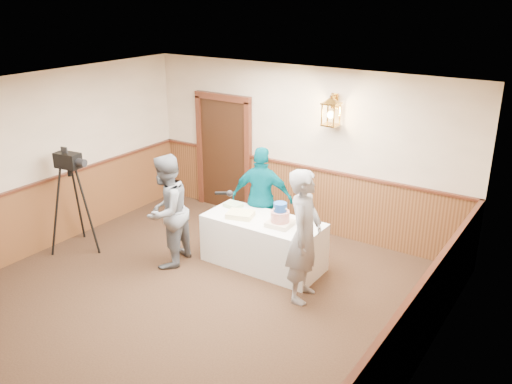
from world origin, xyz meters
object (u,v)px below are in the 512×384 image
display_table (263,242)px  baker (304,236)px  assistant_p (262,199)px  sheet_cake_green (233,205)px  tv_camera_rig (74,207)px  sheet_cake_yellow (240,215)px  tiered_cake (280,217)px  interviewer (167,211)px

display_table → baker: bearing=-26.8°
assistant_p → display_table: bearing=106.3°
sheet_cake_green → assistant_p: size_ratio=0.15×
assistant_p → tv_camera_rig: bearing=16.5°
tv_camera_rig → assistant_p: bearing=26.4°
sheet_cake_yellow → sheet_cake_green: sheet_cake_yellow is taller
tiered_cake → assistant_p: 0.88m
sheet_cake_green → tv_camera_rig: bearing=-148.0°
sheet_cake_yellow → tv_camera_rig: bearing=-156.5°
display_table → tiered_cake: tiered_cake is taller
interviewer → baker: bearing=87.2°
assistant_p → tv_camera_rig: assistant_p is taller
tiered_cake → baker: bearing=-34.2°
display_table → baker: 1.19m
tiered_cake → sheet_cake_yellow: tiered_cake is taller
sheet_cake_green → assistant_p: bearing=49.5°
display_table → sheet_cake_green: size_ratio=6.97×
tiered_cake → assistant_p: size_ratio=0.21×
interviewer → baker: baker is taller
tiered_cake → tv_camera_rig: tv_camera_rig is taller
tiered_cake → interviewer: size_ratio=0.21×
display_table → tv_camera_rig: tv_camera_rig is taller
sheet_cake_yellow → baker: (1.28, -0.37, 0.13)m
sheet_cake_green → tiered_cake: bearing=-12.1°
sheet_cake_yellow → tv_camera_rig: 2.69m
sheet_cake_green → assistant_p: (0.31, 0.36, 0.06)m
tiered_cake → sheet_cake_yellow: bearing=-174.9°
display_table → tiered_cake: 0.60m
sheet_cake_green → sheet_cake_yellow: bearing=-39.4°
sheet_cake_green → display_table: bearing=-13.4°
tiered_cake → sheet_cake_green: (-0.98, 0.21, -0.11)m
baker → assistant_p: size_ratio=1.09×
interviewer → assistant_p: (0.86, 1.27, -0.03)m
sheet_cake_yellow → baker: bearing=-16.0°
tiered_cake → tv_camera_rig: size_ratio=0.22×
baker → tv_camera_rig: bearing=89.7°
interviewer → tv_camera_rig: 1.65m
sheet_cake_yellow → baker: baker is taller
interviewer → assistant_p: size_ratio=1.03×
display_table → interviewer: size_ratio=1.04×
sheet_cake_green → tv_camera_rig: 2.52m
tiered_cake → interviewer: interviewer is taller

